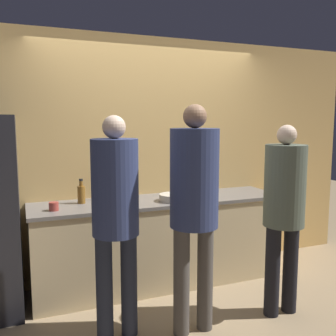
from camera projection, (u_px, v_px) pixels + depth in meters
The scene contains 10 objects.
ground_plane at pixel (174, 297), 3.65m from camera, with size 14.00×14.00×0.00m, color #9E8460.
wall_back at pixel (150, 158), 4.14m from camera, with size 5.20×0.06×2.60m.
counter at pixel (160, 241), 3.94m from camera, with size 2.62×0.69×0.90m.
person_left at pixel (115, 207), 2.85m from camera, with size 0.36×0.36×1.75m.
person_center at pixel (194, 196), 2.93m from camera, with size 0.38×0.38×1.83m.
person_right at pixel (284, 203), 3.23m from camera, with size 0.35×0.35×1.68m.
fruit_bowl at pixel (173, 197), 3.78m from camera, with size 0.28×0.28×0.11m.
utensil_crock at pixel (109, 192), 3.83m from camera, with size 0.13×0.13×0.27m.
bottle_amber at pixel (81, 194), 3.66m from camera, with size 0.08×0.08×0.24m.
cup_red at pixel (54, 206), 3.37m from camera, with size 0.09×0.09×0.08m.
Camera 1 is at (-1.32, -3.20, 1.71)m, focal length 40.00 mm.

